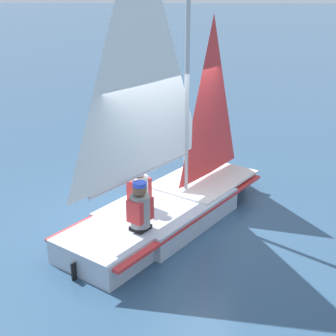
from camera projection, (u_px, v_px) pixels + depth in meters
ground_plane at (168, 221)px, 8.21m from camera, size 260.00×260.00×0.00m
sailboat_main at (166, 184)px, 7.91m from camera, size 4.29×3.51×4.95m
sailor_helm at (139, 195)px, 7.71m from camera, size 0.43×0.42×1.16m
sailor_crew at (140, 215)px, 7.01m from camera, size 0.43×0.42×1.16m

